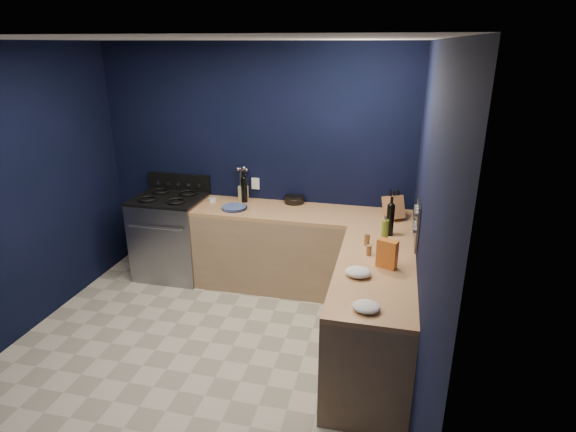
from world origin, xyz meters
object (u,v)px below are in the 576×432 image
(crouton_bag, at_px, (387,254))
(gas_range, at_px, (172,237))
(plate_stack, at_px, (234,208))
(knife_block, at_px, (393,207))
(utensil_crock, at_px, (243,193))

(crouton_bag, bearing_deg, gas_range, 176.98)
(plate_stack, xyz_separation_m, knife_block, (1.66, 0.11, 0.10))
(gas_range, distance_m, knife_block, 2.53)
(utensil_crock, distance_m, knife_block, 1.69)
(crouton_bag, bearing_deg, knife_block, 110.23)
(utensil_crock, xyz_separation_m, knife_block, (1.68, -0.24, 0.04))
(crouton_bag, bearing_deg, utensil_crock, 161.47)
(utensil_crock, relative_size, crouton_bag, 0.65)
(plate_stack, distance_m, knife_block, 1.67)
(gas_range, distance_m, utensil_crock, 0.99)
(plate_stack, bearing_deg, knife_block, 3.89)
(knife_block, height_order, crouton_bag, knife_block)
(plate_stack, bearing_deg, gas_range, 174.17)
(utensil_crock, bearing_deg, crouton_bag, -40.07)
(plate_stack, bearing_deg, utensil_crock, 91.99)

